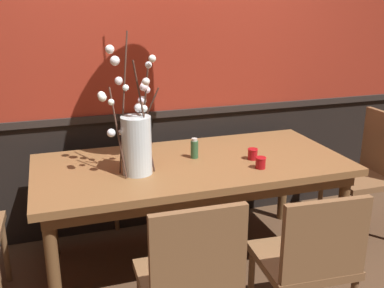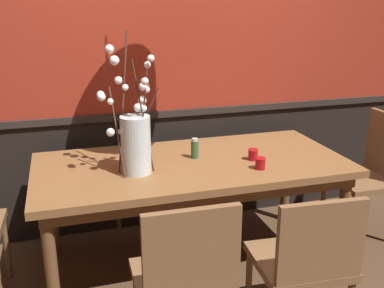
{
  "view_description": "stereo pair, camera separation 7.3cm",
  "coord_description": "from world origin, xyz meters",
  "px_view_note": "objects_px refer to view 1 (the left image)",
  "views": [
    {
      "loc": [
        -0.84,
        -2.56,
        1.72
      ],
      "look_at": [
        0.0,
        0.0,
        0.85
      ],
      "focal_mm": 41.7,
      "sensor_mm": 36.0,
      "label": 1
    },
    {
      "loc": [
        -0.77,
        -2.58,
        1.72
      ],
      "look_at": [
        0.0,
        0.0,
        0.85
      ],
      "focal_mm": 41.7,
      "sensor_mm": 36.0,
      "label": 2
    }
  ],
  "objects_px": {
    "chair_near_side_left": "(191,277)",
    "vase_with_blossoms": "(136,140)",
    "chair_far_side_left": "(127,155)",
    "chair_head_east_end": "(368,168)",
    "chair_near_side_right": "(309,258)",
    "chair_far_side_right": "(195,147)",
    "condiment_bottle": "(194,149)",
    "dining_table": "(192,173)",
    "candle_holder_nearer_center": "(253,154)",
    "candle_holder_nearer_edge": "(261,163)"
  },
  "relations": [
    {
      "from": "chair_far_side_right",
      "to": "condiment_bottle",
      "type": "height_order",
      "value": "chair_far_side_right"
    },
    {
      "from": "chair_far_side_left",
      "to": "candle_holder_nearer_center",
      "type": "bearing_deg",
      "value": -55.56
    },
    {
      "from": "candle_holder_nearer_center",
      "to": "condiment_bottle",
      "type": "height_order",
      "value": "condiment_bottle"
    },
    {
      "from": "condiment_bottle",
      "to": "chair_far_side_right",
      "type": "bearing_deg",
      "value": 71.17
    },
    {
      "from": "chair_far_side_left",
      "to": "vase_with_blossoms",
      "type": "height_order",
      "value": "vase_with_blossoms"
    },
    {
      "from": "chair_far_side_right",
      "to": "condiment_bottle",
      "type": "distance_m",
      "value": 0.91
    },
    {
      "from": "chair_head_east_end",
      "to": "vase_with_blossoms",
      "type": "relative_size",
      "value": 1.14
    },
    {
      "from": "chair_head_east_end",
      "to": "candle_holder_nearer_center",
      "type": "distance_m",
      "value": 1.04
    },
    {
      "from": "dining_table",
      "to": "condiment_bottle",
      "type": "height_order",
      "value": "condiment_bottle"
    },
    {
      "from": "condiment_bottle",
      "to": "candle_holder_nearer_center",
      "type": "bearing_deg",
      "value": -22.46
    },
    {
      "from": "chair_near_side_right",
      "to": "condiment_bottle",
      "type": "xyz_separation_m",
      "value": [
        -0.29,
        0.96,
        0.31
      ]
    },
    {
      "from": "chair_near_side_left",
      "to": "vase_with_blossoms",
      "type": "height_order",
      "value": "vase_with_blossoms"
    },
    {
      "from": "dining_table",
      "to": "candle_holder_nearer_edge",
      "type": "bearing_deg",
      "value": -34.46
    },
    {
      "from": "chair_far_side_left",
      "to": "chair_far_side_right",
      "type": "xyz_separation_m",
      "value": [
        0.59,
        0.01,
        0.01
      ]
    },
    {
      "from": "chair_near_side_left",
      "to": "dining_table",
      "type": "bearing_deg",
      "value": 71.48
    },
    {
      "from": "vase_with_blossoms",
      "to": "candle_holder_nearer_edge",
      "type": "height_order",
      "value": "vase_with_blossoms"
    },
    {
      "from": "vase_with_blossoms",
      "to": "chair_near_side_right",
      "type": "bearing_deg",
      "value": -49.34
    },
    {
      "from": "chair_near_side_right",
      "to": "dining_table",
      "type": "bearing_deg",
      "value": 109.89
    },
    {
      "from": "condiment_bottle",
      "to": "vase_with_blossoms",
      "type": "bearing_deg",
      "value": -161.02
    },
    {
      "from": "chair_far_side_left",
      "to": "chair_head_east_end",
      "type": "distance_m",
      "value": 1.88
    },
    {
      "from": "chair_near_side_left",
      "to": "chair_far_side_right",
      "type": "bearing_deg",
      "value": 70.86
    },
    {
      "from": "chair_far_side_right",
      "to": "chair_near_side_left",
      "type": "bearing_deg",
      "value": -109.14
    },
    {
      "from": "condiment_bottle",
      "to": "chair_near_side_right",
      "type": "bearing_deg",
      "value": -73.26
    },
    {
      "from": "dining_table",
      "to": "candle_holder_nearer_edge",
      "type": "relative_size",
      "value": 27.36
    },
    {
      "from": "condiment_bottle",
      "to": "chair_far_side_left",
      "type": "bearing_deg",
      "value": 110.66
    },
    {
      "from": "dining_table",
      "to": "candle_holder_nearer_center",
      "type": "distance_m",
      "value": 0.41
    },
    {
      "from": "chair_far_side_left",
      "to": "chair_near_side_right",
      "type": "xyz_separation_m",
      "value": [
        0.59,
        -1.77,
        -0.02
      ]
    },
    {
      "from": "vase_with_blossoms",
      "to": "chair_head_east_end",
      "type": "bearing_deg",
      "value": 2.5
    },
    {
      "from": "dining_table",
      "to": "chair_far_side_right",
      "type": "height_order",
      "value": "chair_far_side_right"
    },
    {
      "from": "dining_table",
      "to": "candle_holder_nearer_center",
      "type": "relative_size",
      "value": 27.21
    },
    {
      "from": "chair_near_side_left",
      "to": "chair_head_east_end",
      "type": "bearing_deg",
      "value": 27.71
    },
    {
      "from": "chair_near_side_left",
      "to": "candle_holder_nearer_edge",
      "type": "distance_m",
      "value": 0.96
    },
    {
      "from": "vase_with_blossoms",
      "to": "candle_holder_nearer_edge",
      "type": "xyz_separation_m",
      "value": [
        0.74,
        -0.17,
        -0.17
      ]
    },
    {
      "from": "chair_far_side_right",
      "to": "chair_near_side_right",
      "type": "height_order",
      "value": "chair_far_side_right"
    },
    {
      "from": "dining_table",
      "to": "chair_near_side_left",
      "type": "xyz_separation_m",
      "value": [
        -0.3,
        -0.89,
        -0.14
      ]
    },
    {
      "from": "chair_near_side_left",
      "to": "vase_with_blossoms",
      "type": "distance_m",
      "value": 0.92
    },
    {
      "from": "chair_far_side_left",
      "to": "chair_near_side_right",
      "type": "height_order",
      "value": "chair_far_side_left"
    },
    {
      "from": "chair_near_side_right",
      "to": "vase_with_blossoms",
      "type": "xyz_separation_m",
      "value": [
        -0.7,
        0.81,
        0.45
      ]
    },
    {
      "from": "chair_far_side_left",
      "to": "vase_with_blossoms",
      "type": "distance_m",
      "value": 1.05
    },
    {
      "from": "candle_holder_nearer_edge",
      "to": "chair_near_side_left",
      "type": "bearing_deg",
      "value": -135.76
    },
    {
      "from": "chair_head_east_end",
      "to": "condiment_bottle",
      "type": "distance_m",
      "value": 1.39
    },
    {
      "from": "chair_far_side_right",
      "to": "chair_near_side_right",
      "type": "distance_m",
      "value": 1.78
    },
    {
      "from": "chair_near_side_right",
      "to": "chair_head_east_end",
      "type": "xyz_separation_m",
      "value": [
        1.07,
        0.89,
        0.03
      ]
    },
    {
      "from": "chair_near_side_right",
      "to": "candle_holder_nearer_center",
      "type": "height_order",
      "value": "chair_near_side_right"
    },
    {
      "from": "chair_far_side_left",
      "to": "chair_head_east_end",
      "type": "bearing_deg",
      "value": -27.84
    },
    {
      "from": "candle_holder_nearer_center",
      "to": "chair_far_side_left",
      "type": "bearing_deg",
      "value": 124.44
    },
    {
      "from": "chair_near_side_left",
      "to": "chair_near_side_right",
      "type": "height_order",
      "value": "chair_near_side_left"
    },
    {
      "from": "candle_holder_nearer_center",
      "to": "chair_far_side_right",
      "type": "bearing_deg",
      "value": 94.22
    },
    {
      "from": "dining_table",
      "to": "chair_near_side_left",
      "type": "height_order",
      "value": "chair_near_side_left"
    },
    {
      "from": "chair_far_side_left",
      "to": "chair_near_side_left",
      "type": "bearing_deg",
      "value": -90.93
    }
  ]
}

